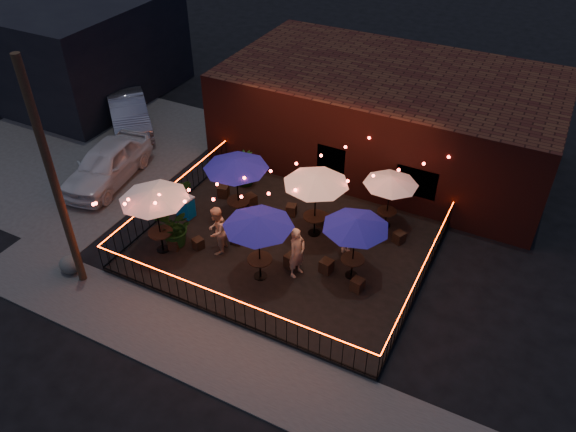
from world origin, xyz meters
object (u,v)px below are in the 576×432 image
at_px(cafe_table_1, 236,164).
at_px(cafe_table_3, 316,180).
at_px(boulder, 70,265).
at_px(cafe_table_0, 154,195).
at_px(cafe_table_4, 356,224).
at_px(cafe_table_2, 258,222).
at_px(cooler, 185,206).
at_px(cafe_table_5, 391,181).
at_px(utility_pole, 54,182).

height_order(cafe_table_1, cafe_table_3, cafe_table_1).
bearing_deg(boulder, cafe_table_1, 54.47).
relative_size(cafe_table_0, cafe_table_4, 1.22).
bearing_deg(cafe_table_1, cafe_table_0, -116.95).
distance_m(cafe_table_2, cafe_table_4, 3.11).
bearing_deg(cafe_table_3, cooler, -165.15).
bearing_deg(cafe_table_3, cafe_table_2, -102.16).
distance_m(cafe_table_0, boulder, 3.89).
bearing_deg(cafe_table_5, cafe_table_1, -157.72).
bearing_deg(cafe_table_0, utility_pole, -123.83).
height_order(cafe_table_3, cooler, cafe_table_3).
height_order(utility_pole, cafe_table_4, utility_pole).
distance_m(cafe_table_2, cafe_table_5, 5.44).
bearing_deg(cafe_table_2, boulder, -156.10).
distance_m(cafe_table_2, boulder, 6.95).
height_order(cafe_table_4, cafe_table_5, cafe_table_4).
height_order(utility_pole, cooler, utility_pole).
height_order(cafe_table_0, cafe_table_5, cafe_table_0).
bearing_deg(cafe_table_0, cafe_table_2, 5.86).
bearing_deg(boulder, cafe_table_3, 40.17).
height_order(utility_pole, cafe_table_5, utility_pole).
relative_size(cafe_table_5, boulder, 3.11).
xyz_separation_m(utility_pole, cafe_table_1, (3.07, 5.27, -1.41)).
bearing_deg(cafe_table_4, cafe_table_2, -151.92).
xyz_separation_m(cafe_table_3, cafe_table_4, (2.10, -1.50, -0.16)).
bearing_deg(cafe_table_4, cafe_table_3, 144.59).
bearing_deg(cooler, cafe_table_1, 30.32).
bearing_deg(cafe_table_4, utility_pole, -152.51).
distance_m(utility_pole, cafe_table_2, 6.27).
height_order(cafe_table_2, cafe_table_4, cafe_table_2).
distance_m(cafe_table_1, cafe_table_4, 5.19).
height_order(cafe_table_2, cooler, cafe_table_2).
bearing_deg(cafe_table_3, cafe_table_5, 36.94).
bearing_deg(cafe_table_2, utility_pole, -152.82).
bearing_deg(cafe_table_3, utility_pole, -136.52).
bearing_deg(cafe_table_0, cafe_table_3, 36.98).
xyz_separation_m(cafe_table_2, cooler, (-4.25, 1.66, -1.88)).
distance_m(cafe_table_4, boulder, 9.92).
xyz_separation_m(cafe_table_5, boulder, (-8.88, -7.30, -1.85)).
xyz_separation_m(cafe_table_3, cooler, (-4.89, -1.30, -1.93)).
bearing_deg(cafe_table_5, boulder, -140.61).
height_order(cafe_table_4, boulder, cafe_table_4).
relative_size(cafe_table_2, cafe_table_4, 1.23).
distance_m(cafe_table_3, boulder, 9.01).
relative_size(cafe_table_1, cafe_table_5, 1.16).
distance_m(cafe_table_1, cafe_table_5, 5.63).
bearing_deg(cafe_table_3, cafe_table_1, -171.13).
relative_size(cafe_table_4, cooler, 2.71).
distance_m(cafe_table_0, cafe_table_3, 5.57).
bearing_deg(cafe_table_1, cafe_table_5, 22.28).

